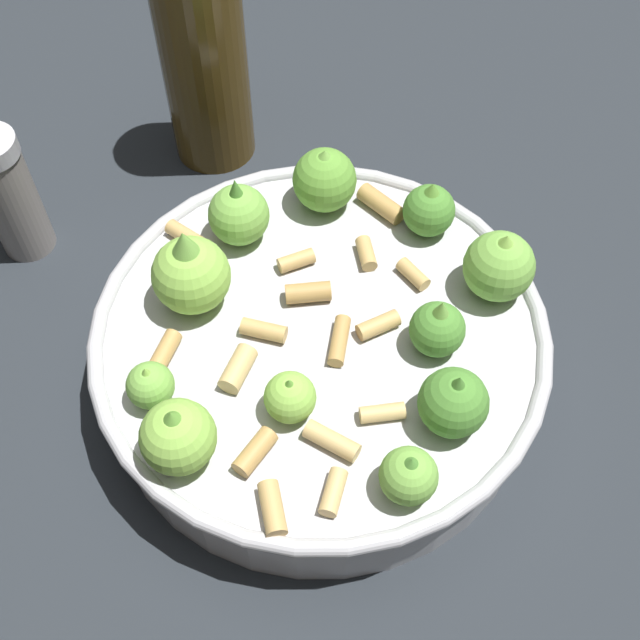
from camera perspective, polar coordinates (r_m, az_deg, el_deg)
name	(u,v)px	position (r m, az deg, el deg)	size (l,w,h in m)	color
ground_plane	(320,374)	(0.51, 0.00, -3.95)	(2.40, 2.40, 0.00)	#23282D
cooking_pan	(320,343)	(0.48, 0.00, -1.65)	(0.28, 0.28, 0.11)	#B7B7BC
pepper_shaker	(9,195)	(0.58, -21.52, 8.38)	(0.04, 0.04, 0.10)	gray
olive_oil_bottle	(203,55)	(0.60, -8.42, 18.41)	(0.06, 0.06, 0.21)	#4C3814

